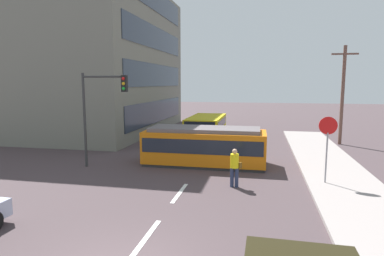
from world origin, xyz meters
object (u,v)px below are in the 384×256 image
(city_bus, at_px, (206,126))
(stop_sign, at_px, (328,136))
(streetcar_tram, at_px, (205,145))
(traffic_light_mast, at_px, (101,102))
(utility_pole_mid, at_px, (343,93))
(pedestrian_crossing, at_px, (235,166))

(city_bus, height_order, stop_sign, stop_sign)
(streetcar_tram, height_order, city_bus, streetcar_tram)
(traffic_light_mast, bearing_deg, streetcar_tram, 18.89)
(traffic_light_mast, bearing_deg, stop_sign, -4.61)
(city_bus, bearing_deg, utility_pole_mid, -1.90)
(streetcar_tram, xyz_separation_m, stop_sign, (5.78, -2.64, 1.13))
(city_bus, bearing_deg, streetcar_tram, -81.19)
(stop_sign, bearing_deg, utility_pole_mid, 74.83)
(streetcar_tram, relative_size, traffic_light_mast, 1.32)
(traffic_light_mast, distance_m, utility_pole_mid, 16.90)
(pedestrian_crossing, relative_size, utility_pole_mid, 0.24)
(stop_sign, xyz_separation_m, traffic_light_mast, (-10.93, 0.88, 1.27))
(streetcar_tram, bearing_deg, city_bus, 98.81)
(stop_sign, bearing_deg, traffic_light_mast, 175.39)
(city_bus, relative_size, traffic_light_mast, 1.20)
(city_bus, relative_size, pedestrian_crossing, 3.57)
(streetcar_tram, relative_size, city_bus, 1.10)
(pedestrian_crossing, xyz_separation_m, stop_sign, (3.86, 1.03, 1.25))
(traffic_light_mast, relative_size, utility_pole_mid, 0.70)
(stop_sign, relative_size, traffic_light_mast, 0.58)
(streetcar_tram, bearing_deg, traffic_light_mast, -161.11)
(pedestrian_crossing, relative_size, stop_sign, 0.58)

